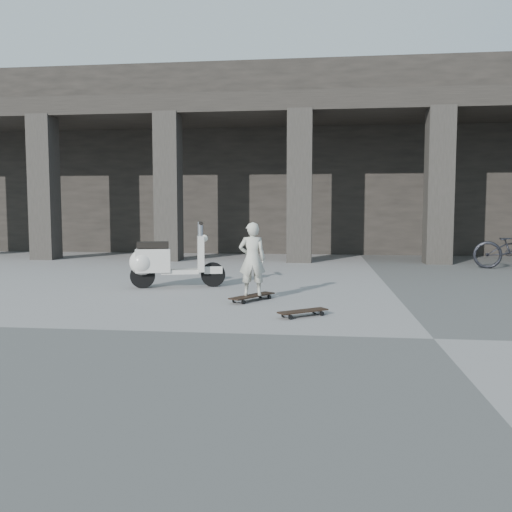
# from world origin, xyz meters

# --- Properties ---
(ground) EXTENTS (90.00, 90.00, 0.00)m
(ground) POSITION_xyz_m (0.00, 0.00, 0.00)
(ground) COLOR #4D4D4A
(ground) RESTS_ON ground
(colonnade) EXTENTS (28.00, 8.82, 6.00)m
(colonnade) POSITION_xyz_m (-0.00, 13.77, 3.03)
(colonnade) COLOR black
(colonnade) RESTS_ON ground
(longboard) EXTENTS (0.65, 0.85, 0.09)m
(longboard) POSITION_xyz_m (-2.26, 2.19, 0.07)
(longboard) COLOR black
(longboard) RESTS_ON ground
(skateboard_spare) EXTENTS (0.67, 0.57, 0.08)m
(skateboard_spare) POSITION_xyz_m (-1.45, 1.05, 0.06)
(skateboard_spare) COLOR black
(skateboard_spare) RESTS_ON ground
(child) EXTENTS (0.44, 0.32, 1.12)m
(child) POSITION_xyz_m (-2.26, 2.19, 0.65)
(child) COLOR #BABAA8
(child) RESTS_ON longboard
(scooter) EXTENTS (1.67, 0.78, 1.19)m
(scooter) POSITION_xyz_m (-4.06, 3.41, 0.47)
(scooter) COLOR black
(scooter) RESTS_ON ground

